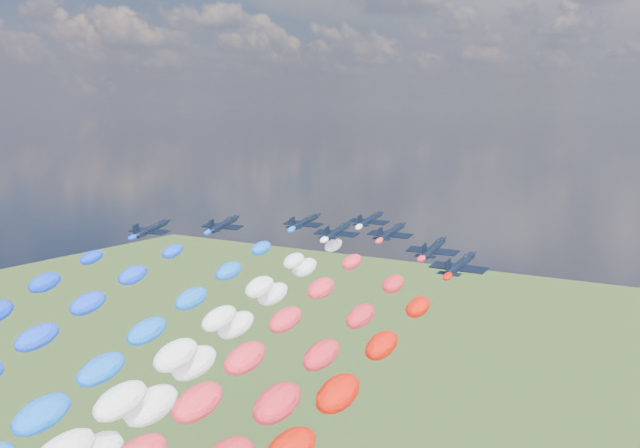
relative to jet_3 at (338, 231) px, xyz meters
The scene contains 8 objects.
jet_0 33.89m from the jet_3, 152.67° to the right, with size 8.11×10.88×2.40m, color black, non-canonical shape.
jet_1 22.80m from the jet_3, 169.12° to the right, with size 8.11×10.88×2.40m, color black, non-canonical shape.
jet_2 12.83m from the jet_3, 150.30° to the left, with size 8.11×10.88×2.40m, color black, non-canonical shape.
jet_3 is the anchor object (origin of this frame).
jet_4 15.87m from the jet_3, 96.96° to the left, with size 8.11×10.88×2.40m, color black, non-canonical shape.
jet_5 9.47m from the jet_3, 25.58° to the left, with size 8.11×10.88×2.40m, color black, non-canonical shape.
jet_6 22.24m from the jet_3, 17.10° to the right, with size 8.11×10.88×2.40m, color black, non-canonical shape.
jet_7 33.66m from the jet_3, 28.87° to the right, with size 8.11×10.88×2.40m, color black, non-canonical shape.
Camera 1 is at (68.79, -106.83, 112.33)m, focal length 43.27 mm.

